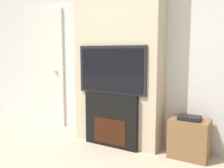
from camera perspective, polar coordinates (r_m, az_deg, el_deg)
wall_back at (r=3.72m, az=3.16°, el=7.99°), size 6.00×0.06×2.70m
chimney_breast at (r=3.53m, az=1.54°, el=8.02°), size 1.28×0.37×2.70m
fireplace at (r=3.50m, az=-0.01°, el=-8.21°), size 0.81×0.15×0.74m
television at (r=3.38m, az=-0.03°, el=3.27°), size 1.03×0.07×0.65m
media_stand at (r=3.31m, az=17.26°, el=-11.66°), size 0.47×0.34×0.54m
entry_door at (r=4.68m, az=-15.34°, el=3.57°), size 0.92×0.09×2.04m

